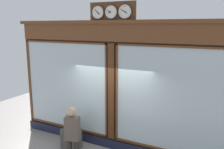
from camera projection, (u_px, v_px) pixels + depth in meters
shop_facade at (114, 86)px, 7.11m from camera, size 6.82×0.42×4.33m
pedestrian at (73, 136)px, 6.14m from camera, size 0.40×0.31×1.69m
planter_box at (71, 139)px, 7.31m from camera, size 0.56×0.36×0.63m
planter_shrub at (71, 123)px, 7.21m from camera, size 0.38×0.38×0.38m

